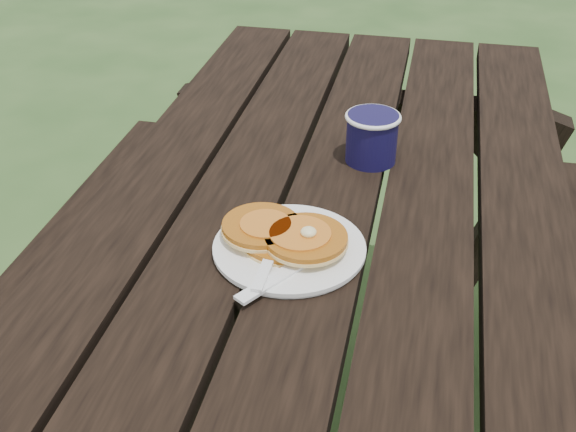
% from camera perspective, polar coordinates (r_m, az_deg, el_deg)
% --- Properties ---
extents(picnic_table, '(1.36, 1.80, 0.75)m').
position_cam_1_polar(picnic_table, '(1.31, 2.04, -15.62)').
color(picnic_table, black).
rests_on(picnic_table, ground).
extents(plate, '(0.28, 0.28, 0.01)m').
position_cam_1_polar(plate, '(1.03, 0.11, -2.60)').
color(plate, white).
rests_on(plate, picnic_table).
extents(pancake_stack, '(0.18, 0.13, 0.04)m').
position_cam_1_polar(pancake_stack, '(1.02, -0.27, -1.50)').
color(pancake_stack, '#B46214').
rests_on(pancake_stack, plate).
extents(knife, '(0.11, 0.16, 0.00)m').
position_cam_1_polar(knife, '(0.97, 0.04, -4.34)').
color(knife, white).
rests_on(knife, plate).
extents(fork, '(0.03, 0.16, 0.01)m').
position_cam_1_polar(fork, '(0.97, -1.71, -3.94)').
color(fork, white).
rests_on(fork, plate).
extents(coffee_cup, '(0.10, 0.10, 0.09)m').
position_cam_1_polar(coffee_cup, '(1.24, 6.65, 6.41)').
color(coffee_cup, '#110D36').
rests_on(coffee_cup, picnic_table).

